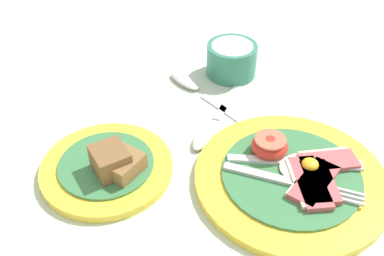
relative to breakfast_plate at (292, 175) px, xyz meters
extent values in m
plane|color=#B7CCB7|center=(-0.12, -0.02, -0.01)|extent=(3.00, 3.00, 0.00)
cylinder|color=yellow|center=(0.00, 0.00, 0.00)|extent=(0.26, 0.26, 0.01)
cylinder|color=#3D7F4C|center=(0.00, 0.00, 0.00)|extent=(0.19, 0.19, 0.00)
cube|color=#BC5156|center=(0.02, -0.03, 0.01)|extent=(0.09, 0.09, 0.01)
cube|color=beige|center=(0.01, -0.02, 0.01)|extent=(0.06, 0.07, 0.01)
cube|color=#BC5156|center=(0.05, 0.01, 0.01)|extent=(0.08, 0.04, 0.01)
cube|color=beige|center=(0.05, 0.03, 0.01)|extent=(0.07, 0.02, 0.01)
cube|color=#BC5156|center=(0.02, -0.03, 0.01)|extent=(0.04, 0.09, 0.01)
cube|color=beige|center=(0.00, -0.03, 0.01)|extent=(0.01, 0.09, 0.01)
cube|color=#BC5156|center=(0.03, -0.02, 0.01)|extent=(0.04, 0.08, 0.01)
cube|color=beige|center=(0.01, -0.02, 0.01)|extent=(0.01, 0.07, 0.01)
ellipsoid|color=red|center=(-0.02, 0.04, 0.02)|extent=(0.05, 0.05, 0.03)
cylinder|color=#DB664C|center=(-0.02, 0.04, 0.03)|extent=(0.04, 0.04, 0.00)
ellipsoid|color=white|center=(0.02, 0.00, 0.01)|extent=(0.07, 0.06, 0.01)
ellipsoid|color=yellow|center=(0.02, 0.00, 0.01)|extent=(0.02, 0.02, 0.01)
cube|color=silver|center=(-0.04, 0.00, 0.01)|extent=(0.10, 0.06, 0.00)
cube|color=silver|center=(0.02, -0.03, 0.01)|extent=(0.03, 0.03, 0.00)
cube|color=silver|center=(0.05, -0.06, 0.01)|extent=(0.04, 0.02, 0.00)
cube|color=silver|center=(0.06, -0.05, 0.01)|extent=(0.04, 0.02, 0.00)
cube|color=silver|center=(0.06, -0.04, 0.01)|extent=(0.04, 0.02, 0.00)
cube|color=silver|center=(-0.03, 0.02, 0.01)|extent=(0.11, 0.03, 0.00)
cube|color=#9EA0A5|center=(0.06, 0.01, 0.01)|extent=(0.08, 0.03, 0.00)
cylinder|color=yellow|center=(-0.25, 0.04, 0.00)|extent=(0.18, 0.18, 0.01)
cylinder|color=#3D7F4C|center=(-0.25, 0.04, 0.00)|extent=(0.13, 0.13, 0.00)
cube|color=brown|center=(-0.24, 0.03, 0.02)|extent=(0.06, 0.06, 0.04)
cube|color=olive|center=(-0.23, 0.02, 0.02)|extent=(0.06, 0.07, 0.02)
cylinder|color=#337F6B|center=(-0.04, 0.27, 0.02)|extent=(0.09, 0.09, 0.06)
cylinder|color=white|center=(-0.04, 0.27, 0.04)|extent=(0.07, 0.07, 0.01)
cube|color=silver|center=(-0.07, 0.16, -0.01)|extent=(0.07, 0.09, 0.01)
ellipsoid|color=silver|center=(-0.13, 0.25, 0.00)|extent=(0.06, 0.07, 0.01)
cube|color=silver|center=(-0.06, 0.19, -0.01)|extent=(0.06, 0.10, 0.01)
ellipsoid|color=silver|center=(-0.11, 0.10, 0.00)|extent=(0.06, 0.07, 0.01)
camera|label=1|loc=(-0.18, -0.41, 0.44)|focal=42.00mm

